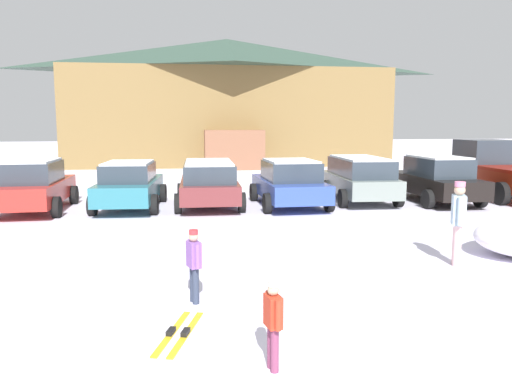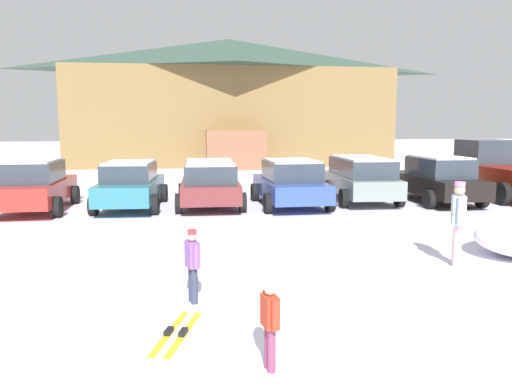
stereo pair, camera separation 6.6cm
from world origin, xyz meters
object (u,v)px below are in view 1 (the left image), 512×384
Objects in this scene: parked_grey_wagon at (359,177)px; pickup_truck at (497,171)px; ski_lodge at (227,101)px; parked_black_sedan at (435,179)px; pair_of_skis at (179,333)px; skier_child_in_purple_jacket at (194,262)px; skier_adult_in_blue_parka at (458,218)px; skier_child_in_red_jacket at (273,320)px; parked_red_sedan at (32,185)px; parked_maroon_van at (209,182)px; parked_teal_hatchback at (130,185)px; parked_blue_hatchback at (290,183)px.

pickup_truck reaches higher than parked_grey_wagon.
ski_lodge is 20.07m from parked_black_sedan.
pair_of_skis is at bearing -133.68° from parked_black_sedan.
skier_adult_in_blue_parka is at bearing 12.53° from skier_child_in_purple_jacket.
parked_grey_wagon reaches higher than pair_of_skis.
parked_grey_wagon is 4.19× the size of skier_child_in_red_jacket.
ski_lodge is at bearing 81.52° from pair_of_skis.
pickup_truck is at bearing 46.09° from skier_child_in_red_jacket.
pickup_truck is (16.71, 0.32, 0.16)m from parked_red_sedan.
pair_of_skis is (-1.33, -10.33, -0.82)m from parked_maroon_van.
ski_lodge is 30.48m from skier_child_in_red_jacket.
parked_black_sedan is at bearing -75.22° from ski_lodge.
pickup_truck is 4.95× the size of skier_child_in_purple_jacket.
pickup_truck reaches higher than parked_black_sedan.
parked_teal_hatchback is 13.69m from pickup_truck.
ski_lodge is 4.98× the size of parked_maroon_van.
parked_blue_hatchback is 0.94× the size of parked_black_sedan.
parked_grey_wagon reaches higher than parked_teal_hatchback.
pickup_truck reaches higher than parked_blue_hatchback.
parked_black_sedan is (5.04, -19.11, -3.51)m from ski_lodge.
parked_grey_wagon is 2.63× the size of skier_adult_in_blue_parka.
skier_adult_in_blue_parka is at bearing -62.42° from parked_maroon_van.
parked_teal_hatchback is 0.75× the size of pickup_truck.
skier_adult_in_blue_parka is at bearing -129.65° from pickup_truck.
parked_black_sedan is at bearing -2.27° from parked_red_sedan.
parked_maroon_van is (2.61, -0.02, 0.05)m from parked_teal_hatchback.
skier_adult_in_blue_parka reaches higher than parked_teal_hatchback.
skier_adult_in_blue_parka is (4.48, 3.49, 0.35)m from skier_child_in_red_jacket.
parked_black_sedan is 4.30× the size of skier_child_in_red_jacket.
pickup_truck is at bearing -66.08° from ski_lodge.
pair_of_skis is at bearing -67.38° from parked_red_sedan.
parked_blue_hatchback is at bearing -168.32° from parked_grey_wagon.
ski_lodge reaches higher than skier_child_in_purple_jacket.
parked_blue_hatchback is 3.62× the size of skier_child_in_purple_jacket.
parked_black_sedan is (13.66, -0.54, -0.00)m from parked_red_sedan.
pickup_truck is at bearing 40.65° from pair_of_skis.
parked_maroon_van is at bearing 169.54° from parked_blue_hatchback.
skier_child_in_red_jacket is 2.45m from skier_child_in_purple_jacket.
pickup_truck is 16.41m from skier_child_in_red_jacket.
pair_of_skis is (-12.41, -10.65, -0.97)m from pickup_truck.
parked_red_sedan reaches higher than pair_of_skis.
parked_teal_hatchback is 8.01m from parked_grey_wagon.
skier_adult_in_blue_parka is 1.13× the size of pair_of_skis.
ski_lodge is at bearing 113.92° from pickup_truck.
parked_blue_hatchback is 5.35m from parked_black_sedan.
parked_blue_hatchback is at bearing 67.83° from pair_of_skis.
parked_teal_hatchback is 0.97× the size of parked_black_sedan.
skier_child_in_purple_jacket is (-6.45, -9.23, -0.21)m from parked_grey_wagon.
parked_black_sedan is at bearing 43.57° from skier_child_in_purple_jacket.
parked_maroon_van is (-2.98, -18.57, -3.51)m from ski_lodge.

